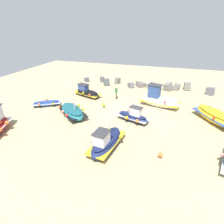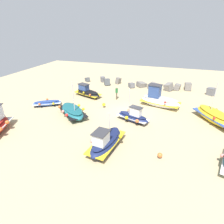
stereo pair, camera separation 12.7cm
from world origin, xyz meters
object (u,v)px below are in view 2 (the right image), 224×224
(fishing_boat_5, at_px, (87,92))
(fishing_boat_7, at_px, (47,103))
(fishing_boat_0, at_px, (159,100))
(person_walking, at_px, (117,92))
(mooring_buoy_1, at_px, (104,105))
(fishing_boat_3, at_px, (72,111))
(fishing_boat_8, at_px, (106,142))
(mooring_buoy_0, at_px, (160,155))
(fishing_boat_6, at_px, (215,116))
(fishing_boat_4, at_px, (133,116))

(fishing_boat_5, relative_size, fishing_boat_7, 1.25)
(fishing_boat_0, xyz_separation_m, fishing_boat_7, (-12.83, -4.03, -0.47))
(fishing_boat_0, bearing_deg, person_walking, 6.54)
(fishing_boat_5, distance_m, mooring_buoy_1, 4.59)
(fishing_boat_3, relative_size, mooring_buoy_1, 7.67)
(fishing_boat_7, height_order, fishing_boat_8, fishing_boat_8)
(person_walking, bearing_deg, fishing_boat_7, 22.96)
(mooring_buoy_0, relative_size, mooring_buoy_1, 0.83)
(fishing_boat_0, height_order, person_walking, fishing_boat_0)
(fishing_boat_6, bearing_deg, person_walking, -138.98)
(fishing_boat_0, relative_size, mooring_buoy_0, 10.30)
(mooring_buoy_1, bearing_deg, fishing_boat_8, -68.46)
(fishing_boat_4, xyz_separation_m, fishing_boat_6, (7.77, 2.40, 0.07))
(fishing_boat_5, height_order, mooring_buoy_1, fishing_boat_5)
(fishing_boat_8, bearing_deg, fishing_boat_0, 169.62)
(fishing_boat_6, distance_m, fishing_boat_7, 18.57)
(mooring_buoy_1, bearing_deg, fishing_boat_4, -29.61)
(fishing_boat_3, xyz_separation_m, fishing_boat_8, (5.40, -4.39, 0.13))
(fishing_boat_6, height_order, mooring_buoy_1, fishing_boat_6)
(fishing_boat_3, bearing_deg, fishing_boat_4, -133.24)
(fishing_boat_3, distance_m, mooring_buoy_1, 3.90)
(fishing_boat_3, relative_size, fishing_boat_6, 0.93)
(fishing_boat_8, bearing_deg, fishing_boat_7, -113.49)
(person_walking, distance_m, mooring_buoy_1, 3.18)
(fishing_boat_0, relative_size, fishing_boat_8, 1.11)
(fishing_boat_8, distance_m, mooring_buoy_0, 4.20)
(fishing_boat_0, bearing_deg, fishing_boat_4, 78.77)
(fishing_boat_4, distance_m, fishing_boat_6, 8.13)
(fishing_boat_6, height_order, mooring_buoy_0, fishing_boat_6)
(fishing_boat_0, distance_m, fishing_boat_5, 9.66)
(fishing_boat_0, xyz_separation_m, fishing_boat_4, (-2.12, -4.70, -0.26))
(fishing_boat_5, height_order, person_walking, person_walking)
(person_walking, bearing_deg, fishing_boat_5, -7.85)
(fishing_boat_8, xyz_separation_m, mooring_buoy_0, (4.19, 0.06, -0.34))
(fishing_boat_8, xyz_separation_m, mooring_buoy_1, (-2.93, 7.41, -0.25))
(person_walking, distance_m, mooring_buoy_0, 12.27)
(fishing_boat_5, bearing_deg, mooring_buoy_1, 159.32)
(fishing_boat_6, xyz_separation_m, person_walking, (-11.13, 2.93, 0.36))
(fishing_boat_3, bearing_deg, fishing_boat_7, 21.66)
(fishing_boat_3, xyz_separation_m, mooring_buoy_1, (2.47, 3.02, -0.12))
(fishing_boat_0, distance_m, fishing_boat_3, 10.18)
(fishing_boat_7, height_order, mooring_buoy_0, fishing_boat_7)
(fishing_boat_7, bearing_deg, mooring_buoy_0, 125.89)
(fishing_boat_7, distance_m, mooring_buoy_0, 14.97)
(fishing_boat_3, relative_size, fishing_boat_5, 1.04)
(fishing_boat_8, distance_m, person_walking, 10.72)
(fishing_boat_7, height_order, person_walking, person_walking)
(fishing_boat_5, height_order, fishing_boat_6, fishing_boat_6)
(fishing_boat_7, height_order, mooring_buoy_1, fishing_boat_7)
(fishing_boat_4, relative_size, fishing_boat_6, 0.75)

